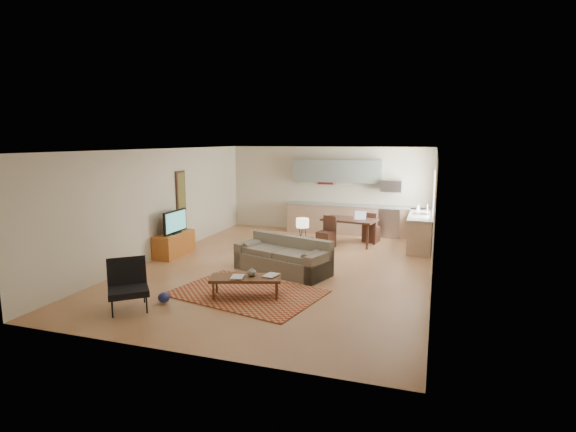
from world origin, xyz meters
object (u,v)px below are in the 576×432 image
(coffee_table, at_px, (246,287))
(dining_table, at_px, (349,232))
(armchair, at_px, (128,286))
(console_table, at_px, (302,251))
(sofa, at_px, (282,255))
(tv_credenza, at_px, (174,244))

(coffee_table, relative_size, dining_table, 0.91)
(armchair, height_order, console_table, armchair)
(sofa, xyz_separation_m, dining_table, (0.92, 3.14, -0.02))
(coffee_table, bearing_deg, console_table, 64.10)
(tv_credenza, bearing_deg, dining_table, 32.87)
(coffee_table, relative_size, armchair, 1.51)
(armchair, xyz_separation_m, dining_table, (2.72, 6.09, -0.07))
(coffee_table, xyz_separation_m, armchair, (-1.67, -1.23, 0.24))
(coffee_table, distance_m, dining_table, 4.98)
(console_table, height_order, dining_table, dining_table)
(armchair, height_order, dining_table, armchair)
(tv_credenza, height_order, dining_table, dining_table)
(sofa, xyz_separation_m, tv_credenza, (-3.09, 0.55, -0.10))
(armchair, bearing_deg, dining_table, 25.99)
(dining_table, bearing_deg, console_table, -96.29)
(coffee_table, distance_m, console_table, 2.56)
(tv_credenza, xyz_separation_m, console_table, (3.32, 0.26, 0.02))
(armchair, xyz_separation_m, tv_credenza, (-1.29, 3.50, -0.14))
(armchair, bearing_deg, console_table, 21.73)
(coffee_table, height_order, tv_credenza, tv_credenza)
(sofa, relative_size, tv_credenza, 1.76)
(coffee_table, height_order, console_table, console_table)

